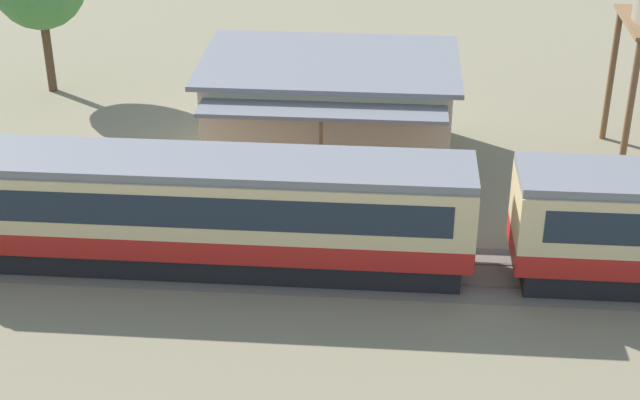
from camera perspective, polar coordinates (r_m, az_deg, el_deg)
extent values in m
cylinder|color=black|center=(33.63, 16.46, -4.51)|extent=(0.90, 0.18, 0.90)
cylinder|color=black|center=(34.83, 16.05, -3.26)|extent=(0.90, 0.18, 0.90)
cube|color=#AD1E19|center=(33.67, -7.28, -1.76)|extent=(18.76, 3.02, 0.80)
cube|color=#D1B784|center=(33.01, -7.42, 0.37)|extent=(18.76, 3.02, 2.02)
cube|color=#192330|center=(32.96, -7.44, 0.52)|extent=(17.26, 3.06, 1.13)
cube|color=slate|center=(32.49, -7.55, 2.18)|extent=(18.76, 2.84, 0.30)
cube|color=black|center=(34.09, -7.20, -2.99)|extent=(18.01, 2.60, 0.88)
cylinder|color=black|center=(32.84, 3.23, -4.11)|extent=(0.90, 0.18, 0.90)
cylinder|color=black|center=(34.07, 3.31, -2.84)|extent=(0.90, 0.18, 0.90)
cylinder|color=black|center=(35.24, -17.35, -3.07)|extent=(0.90, 0.18, 0.90)
cylinder|color=black|center=(36.39, -16.58, -1.92)|extent=(0.90, 0.18, 0.90)
cube|color=beige|center=(40.89, 0.57, 5.17)|extent=(9.72, 6.43, 4.13)
cube|color=slate|center=(40.10, 0.59, 8.03)|extent=(10.50, 6.95, 0.20)
cube|color=slate|center=(36.55, 0.13, 5.17)|extent=(9.33, 1.60, 0.16)
cylinder|color=brown|center=(36.78, 0.05, 2.07)|extent=(0.14, 0.14, 3.65)
cylinder|color=brown|center=(44.15, 16.58, 6.95)|extent=(0.28, 0.28, 5.85)
cylinder|color=brown|center=(40.54, 17.56, 4.95)|extent=(0.28, 0.28, 5.85)
cylinder|color=#4C3823|center=(49.85, -15.55, 8.35)|extent=(0.42, 0.42, 4.09)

